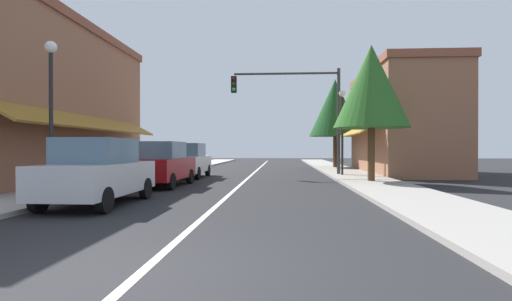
# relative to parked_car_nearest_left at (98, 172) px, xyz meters

# --- Properties ---
(ground_plane) EXTENTS (80.00, 80.00, 0.00)m
(ground_plane) POSITION_rel_parked_car_nearest_left_xyz_m (3.15, 12.17, -0.88)
(ground_plane) COLOR black
(sidewalk_left) EXTENTS (2.60, 56.00, 0.12)m
(sidewalk_left) POSITION_rel_parked_car_nearest_left_xyz_m (-2.35, 12.17, -0.82)
(sidewalk_left) COLOR #A39E99
(sidewalk_left) RESTS_ON ground
(sidewalk_right) EXTENTS (2.60, 56.00, 0.12)m
(sidewalk_right) POSITION_rel_parked_car_nearest_left_xyz_m (8.65, 12.17, -0.82)
(sidewalk_right) COLOR gray
(sidewalk_right) RESTS_ON ground
(lane_center_stripe) EXTENTS (0.14, 52.00, 0.01)m
(lane_center_stripe) POSITION_rel_parked_car_nearest_left_xyz_m (3.15, 12.17, -0.88)
(lane_center_stripe) COLOR silver
(lane_center_stripe) RESTS_ON ground
(storefront_left_block) EXTENTS (5.64, 14.20, 7.10)m
(storefront_left_block) POSITION_rel_parked_car_nearest_left_xyz_m (-5.81, 6.17, 2.67)
(storefront_left_block) COLOR #8E5B42
(storefront_left_block) RESTS_ON ground
(storefront_right_block) EXTENTS (5.45, 10.20, 6.25)m
(storefront_right_block) POSITION_rel_parked_car_nearest_left_xyz_m (12.01, 14.17, 2.25)
(storefront_right_block) COLOR #8E5B42
(storefront_right_block) RESTS_ON ground
(parked_car_nearest_left) EXTENTS (1.79, 4.11, 1.77)m
(parked_car_nearest_left) POSITION_rel_parked_car_nearest_left_xyz_m (0.00, 0.00, 0.00)
(parked_car_nearest_left) COLOR #B7BABF
(parked_car_nearest_left) RESTS_ON ground
(parked_car_second_left) EXTENTS (1.85, 4.14, 1.77)m
(parked_car_second_left) POSITION_rel_parked_car_nearest_left_xyz_m (0.11, 5.20, 0.00)
(parked_car_second_left) COLOR maroon
(parked_car_second_left) RESTS_ON ground
(parked_car_third_left) EXTENTS (1.80, 4.11, 1.77)m
(parked_car_third_left) POSITION_rel_parked_car_nearest_left_xyz_m (0.01, 9.98, 0.00)
(parked_car_third_left) COLOR silver
(parked_car_third_left) RESTS_ON ground
(traffic_signal_mast_arm) EXTENTS (5.96, 0.50, 5.87)m
(traffic_signal_mast_arm) POSITION_rel_parked_car_nearest_left_xyz_m (5.89, 11.60, 3.18)
(traffic_signal_mast_arm) COLOR #333333
(traffic_signal_mast_arm) RESTS_ON ground
(street_lamp_left_near) EXTENTS (0.36, 0.36, 4.71)m
(street_lamp_left_near) POSITION_rel_parked_car_nearest_left_xyz_m (-2.03, 1.24, 2.30)
(street_lamp_left_near) COLOR black
(street_lamp_left_near) RESTS_ON ground
(street_lamp_right_mid) EXTENTS (0.36, 0.36, 4.57)m
(street_lamp_right_mid) POSITION_rel_parked_car_nearest_left_xyz_m (8.04, 10.94, 2.22)
(street_lamp_right_mid) COLOR black
(street_lamp_right_mid) RESTS_ON ground
(tree_right_near) EXTENTS (3.24, 3.24, 5.95)m
(tree_right_near) POSITION_rel_parked_car_nearest_left_xyz_m (8.68, 7.09, 3.27)
(tree_right_near) COLOR #4C331E
(tree_right_near) RESTS_ON ground
(tree_right_far) EXTENTS (3.86, 3.86, 6.67)m
(tree_right_far) POSITION_rel_parked_car_nearest_left_xyz_m (8.84, 19.75, 3.65)
(tree_right_far) COLOR #4C331E
(tree_right_far) RESTS_ON ground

